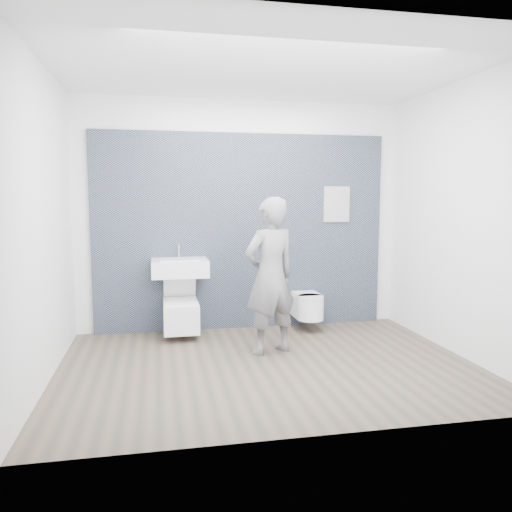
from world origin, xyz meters
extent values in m
plane|color=brown|center=(0.00, 0.00, 0.00)|extent=(4.00, 4.00, 0.00)
plane|color=white|center=(0.00, 1.50, 1.40)|extent=(4.00, 0.00, 4.00)
plane|color=white|center=(0.00, -1.50, 1.40)|extent=(4.00, 0.00, 4.00)
plane|color=white|center=(-2.00, 0.00, 1.40)|extent=(0.00, 3.00, 3.00)
plane|color=white|center=(2.00, 0.00, 1.40)|extent=(0.00, 3.00, 3.00)
plane|color=white|center=(0.00, 0.00, 2.80)|extent=(4.00, 4.00, 0.00)
cube|color=black|center=(0.00, 1.47, 0.00)|extent=(3.60, 0.06, 2.40)
cube|color=white|center=(-0.78, 1.20, 0.81)|extent=(0.65, 0.49, 0.19)
cube|color=silver|center=(-0.78, 1.18, 0.91)|extent=(0.45, 0.32, 0.03)
cylinder|color=silver|center=(-0.78, 1.38, 0.99)|extent=(0.02, 0.02, 0.16)
cylinder|color=silver|center=(-0.78, 1.33, 1.06)|extent=(0.02, 0.11, 0.02)
cylinder|color=silver|center=(-0.78, 1.42, 0.65)|extent=(0.04, 0.04, 0.13)
cube|color=white|center=(-0.78, 1.15, 0.25)|extent=(0.40, 0.58, 0.34)
cylinder|color=silver|center=(-0.78, 1.11, 0.41)|extent=(0.28, 0.28, 0.03)
cube|color=white|center=(-0.78, 1.11, 0.43)|extent=(0.38, 0.46, 0.02)
cube|color=white|center=(-0.78, 1.29, 0.63)|extent=(0.38, 0.21, 0.38)
cube|color=silver|center=(-0.78, 1.41, 0.12)|extent=(0.11, 0.06, 0.08)
cube|color=white|center=(0.76, 1.25, 0.29)|extent=(0.32, 0.37, 0.27)
cylinder|color=white|center=(0.76, 1.07, 0.29)|extent=(0.32, 0.32, 0.27)
cube|color=white|center=(0.76, 1.23, 0.44)|extent=(0.30, 0.36, 0.03)
cylinder|color=white|center=(0.76, 1.05, 0.44)|extent=(0.30, 0.30, 0.03)
cube|color=silver|center=(0.76, 1.41, 0.19)|extent=(0.09, 0.06, 0.08)
cube|color=silver|center=(1.20, 1.43, 0.00)|extent=(0.33, 0.03, 0.45)
imported|color=gray|center=(0.11, 0.37, 0.81)|extent=(0.69, 0.57, 1.63)
camera|label=1|loc=(-1.03, -4.60, 1.62)|focal=35.00mm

